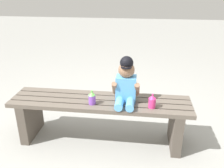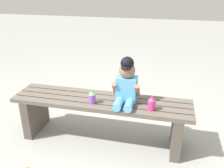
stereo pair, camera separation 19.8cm
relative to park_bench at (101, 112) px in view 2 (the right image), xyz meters
name	(u,v)px [view 2 (the right image)]	position (x,y,z in m)	size (l,w,h in m)	color
ground_plane	(102,138)	(0.00, 0.00, -0.29)	(16.00, 16.00, 0.00)	#999993
park_bench	(101,112)	(0.00, 0.00, 0.00)	(1.59, 0.36, 0.42)	#60564C
child_figure	(126,84)	(0.23, -0.01, 0.31)	(0.23, 0.27, 0.40)	#59A5E5
sippy_cup_left	(92,97)	(-0.05, -0.08, 0.19)	(0.06, 0.06, 0.12)	#8C4CCC
sippy_cup_right	(152,103)	(0.45, -0.08, 0.19)	(0.06, 0.06, 0.12)	#E5337F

